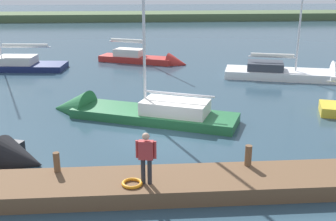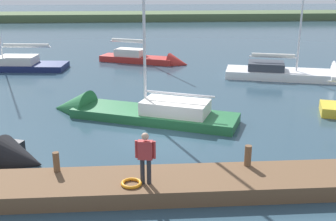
{
  "view_description": "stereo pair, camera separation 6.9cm",
  "coord_description": "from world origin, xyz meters",
  "px_view_note": "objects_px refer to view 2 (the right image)",
  "views": [
    {
      "loc": [
        1.12,
        17.0,
        6.61
      ],
      "look_at": [
        -0.11,
        0.68,
        1.36
      ],
      "focal_mm": 43.85,
      "sensor_mm": 36.0,
      "label": 1
    },
    {
      "loc": [
        1.05,
        17.0,
        6.61
      ],
      "look_at": [
        -0.11,
        0.68,
        1.36
      ],
      "focal_mm": 43.85,
      "sensor_mm": 36.0,
      "label": 2
    }
  ],
  "objects_px": {
    "mooring_post_far": "(248,156)",
    "sailboat_near_dock": "(126,113)",
    "life_ring_buoy": "(131,183)",
    "mooring_post_near": "(56,162)",
    "person_on_dock": "(145,155)",
    "sailboat_outer_mooring": "(308,77)",
    "sailboat_far_left": "(148,60)"
  },
  "relations": [
    {
      "from": "sailboat_outer_mooring",
      "to": "sailboat_far_left",
      "type": "xyz_separation_m",
      "value": [
        10.92,
        -6.65,
        0.06
      ]
    },
    {
      "from": "sailboat_outer_mooring",
      "to": "person_on_dock",
      "type": "distance_m",
      "value": 19.34
    },
    {
      "from": "mooring_post_far",
      "to": "person_on_dock",
      "type": "bearing_deg",
      "value": 16.8
    },
    {
      "from": "mooring_post_far",
      "to": "life_ring_buoy",
      "type": "height_order",
      "value": "mooring_post_far"
    },
    {
      "from": "sailboat_outer_mooring",
      "to": "person_on_dock",
      "type": "height_order",
      "value": "sailboat_outer_mooring"
    },
    {
      "from": "mooring_post_far",
      "to": "person_on_dock",
      "type": "height_order",
      "value": "person_on_dock"
    },
    {
      "from": "mooring_post_far",
      "to": "sailboat_far_left",
      "type": "xyz_separation_m",
      "value": [
        2.89,
        -21.06,
        -0.69
      ]
    },
    {
      "from": "life_ring_buoy",
      "to": "sailboat_near_dock",
      "type": "xyz_separation_m",
      "value": [
        0.38,
        -8.23,
        -0.39
      ]
    },
    {
      "from": "mooring_post_far",
      "to": "sailboat_near_dock",
      "type": "relative_size",
      "value": 0.06
    },
    {
      "from": "life_ring_buoy",
      "to": "mooring_post_near",
      "type": "bearing_deg",
      "value": -24.16
    },
    {
      "from": "sailboat_near_dock",
      "to": "sailboat_far_left",
      "type": "distance_m",
      "value": 14.01
    },
    {
      "from": "mooring_post_near",
      "to": "sailboat_far_left",
      "type": "height_order",
      "value": "sailboat_far_left"
    },
    {
      "from": "mooring_post_near",
      "to": "mooring_post_far",
      "type": "distance_m",
      "value": 6.42
    },
    {
      "from": "mooring_post_near",
      "to": "mooring_post_far",
      "type": "xyz_separation_m",
      "value": [
        -6.42,
        0.0,
        0.02
      ]
    },
    {
      "from": "mooring_post_near",
      "to": "sailboat_far_left",
      "type": "distance_m",
      "value": 21.36
    },
    {
      "from": "sailboat_outer_mooring",
      "to": "person_on_dock",
      "type": "bearing_deg",
      "value": -110.67
    },
    {
      "from": "mooring_post_near",
      "to": "sailboat_outer_mooring",
      "type": "xyz_separation_m",
      "value": [
        -14.46,
        -14.41,
        -0.73
      ]
    },
    {
      "from": "mooring_post_far",
      "to": "mooring_post_near",
      "type": "bearing_deg",
      "value": 0.0
    },
    {
      "from": "life_ring_buoy",
      "to": "mooring_post_far",
      "type": "bearing_deg",
      "value": -164.27
    },
    {
      "from": "life_ring_buoy",
      "to": "sailboat_near_dock",
      "type": "bearing_deg",
      "value": -87.33
    },
    {
      "from": "sailboat_near_dock",
      "to": "sailboat_far_left",
      "type": "height_order",
      "value": "sailboat_near_dock"
    },
    {
      "from": "mooring_post_far",
      "to": "sailboat_near_dock",
      "type": "bearing_deg",
      "value": -58.7
    },
    {
      "from": "sailboat_outer_mooring",
      "to": "sailboat_far_left",
      "type": "relative_size",
      "value": 1.22
    },
    {
      "from": "person_on_dock",
      "to": "life_ring_buoy",
      "type": "bearing_deg",
      "value": -72.01
    },
    {
      "from": "life_ring_buoy",
      "to": "person_on_dock",
      "type": "bearing_deg",
      "value": -172.89
    },
    {
      "from": "sailboat_outer_mooring",
      "to": "sailboat_near_dock",
      "type": "bearing_deg",
      "value": -133.44
    },
    {
      "from": "mooring_post_near",
      "to": "person_on_dock",
      "type": "xyz_separation_m",
      "value": [
        -2.93,
        1.06,
        0.63
      ]
    },
    {
      "from": "mooring_post_far",
      "to": "life_ring_buoy",
      "type": "relative_size",
      "value": 1.1
    },
    {
      "from": "mooring_post_far",
      "to": "sailboat_far_left",
      "type": "distance_m",
      "value": 21.27
    },
    {
      "from": "mooring_post_near",
      "to": "life_ring_buoy",
      "type": "distance_m",
      "value": 2.73
    },
    {
      "from": "mooring_post_far",
      "to": "sailboat_near_dock",
      "type": "height_order",
      "value": "sailboat_near_dock"
    },
    {
      "from": "sailboat_near_dock",
      "to": "person_on_dock",
      "type": "relative_size",
      "value": 7.31
    }
  ]
}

